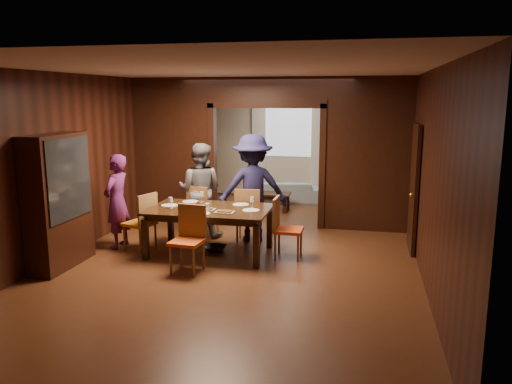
% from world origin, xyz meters
% --- Properties ---
extents(floor, '(9.00, 9.00, 0.00)m').
position_xyz_m(floor, '(0.00, 0.00, 0.00)').
color(floor, '#573018').
rests_on(floor, ground).
extents(ceiling, '(5.50, 9.00, 0.02)m').
position_xyz_m(ceiling, '(0.00, 0.00, 2.90)').
color(ceiling, silver).
rests_on(ceiling, room_walls).
extents(room_walls, '(5.52, 9.01, 2.90)m').
position_xyz_m(room_walls, '(0.00, 1.89, 1.51)').
color(room_walls, black).
rests_on(room_walls, floor).
extents(person_purple, '(0.43, 0.61, 1.59)m').
position_xyz_m(person_purple, '(-2.15, -0.43, 0.80)').
color(person_purple, '#632262').
rests_on(person_purple, floor).
extents(person_grey, '(0.84, 0.66, 1.71)m').
position_xyz_m(person_grey, '(-1.01, 0.54, 0.86)').
color(person_grey, slate).
rests_on(person_grey, floor).
extents(person_navy, '(1.38, 1.07, 1.89)m').
position_xyz_m(person_navy, '(-0.02, 0.49, 0.94)').
color(person_navy, '#1A1A41').
rests_on(person_navy, floor).
extents(sofa, '(1.81, 0.95, 0.50)m').
position_xyz_m(sofa, '(0.00, 3.85, 0.25)').
color(sofa, '#9CBBCC').
rests_on(sofa, floor).
extents(serving_bowl, '(0.37, 0.37, 0.09)m').
position_xyz_m(serving_bowl, '(-0.47, -0.30, 0.80)').
color(serving_bowl, black).
rests_on(serving_bowl, dining_table).
extents(dining_table, '(1.94, 1.21, 0.76)m').
position_xyz_m(dining_table, '(-0.53, -0.44, 0.38)').
color(dining_table, black).
rests_on(dining_table, floor).
extents(coffee_table, '(0.80, 0.50, 0.40)m').
position_xyz_m(coffee_table, '(-0.11, 2.85, 0.20)').
color(coffee_table, black).
rests_on(coffee_table, floor).
extents(chair_left, '(0.56, 0.56, 0.97)m').
position_xyz_m(chair_left, '(-1.73, -0.49, 0.48)').
color(chair_left, '#C67612').
rests_on(chair_left, floor).
extents(chair_right, '(0.44, 0.44, 0.97)m').
position_xyz_m(chair_right, '(0.76, -0.37, 0.48)').
color(chair_right, '#E44515').
rests_on(chair_right, floor).
extents(chair_far_l, '(0.55, 0.55, 0.97)m').
position_xyz_m(chair_far_l, '(-0.94, 0.49, 0.48)').
color(chair_far_l, orange).
rests_on(chair_far_l, floor).
extents(chair_far_r, '(0.49, 0.49, 0.97)m').
position_xyz_m(chair_far_r, '(-0.08, 0.41, 0.48)').
color(chair_far_r, orange).
rests_on(chair_far_r, floor).
extents(chair_near, '(0.48, 0.48, 0.97)m').
position_xyz_m(chair_near, '(-0.59, -1.34, 0.48)').
color(chair_near, '#E35215').
rests_on(chair_near, floor).
extents(hutch, '(0.40, 1.20, 2.00)m').
position_xyz_m(hutch, '(-2.53, -1.50, 1.00)').
color(hutch, black).
rests_on(hutch, floor).
extents(door_right, '(0.06, 0.90, 2.10)m').
position_xyz_m(door_right, '(2.70, 0.50, 1.05)').
color(door_right, black).
rests_on(door_right, floor).
extents(window_far, '(1.20, 0.03, 1.30)m').
position_xyz_m(window_far, '(0.00, 4.44, 1.70)').
color(window_far, silver).
rests_on(window_far, back_wall).
extents(curtain_left, '(0.35, 0.06, 2.40)m').
position_xyz_m(curtain_left, '(-0.75, 4.40, 1.25)').
color(curtain_left, white).
rests_on(curtain_left, back_wall).
extents(curtain_right, '(0.35, 0.06, 2.40)m').
position_xyz_m(curtain_right, '(0.75, 4.40, 1.25)').
color(curtain_right, white).
rests_on(curtain_right, back_wall).
extents(plate_left, '(0.27, 0.27, 0.01)m').
position_xyz_m(plate_left, '(-1.22, -0.41, 0.77)').
color(plate_left, white).
rests_on(plate_left, dining_table).
extents(plate_far_l, '(0.27, 0.27, 0.01)m').
position_xyz_m(plate_far_l, '(-0.99, -0.05, 0.77)').
color(plate_far_l, white).
rests_on(plate_far_l, dining_table).
extents(plate_far_r, '(0.27, 0.27, 0.01)m').
position_xyz_m(plate_far_r, '(-0.09, -0.09, 0.77)').
color(plate_far_r, silver).
rests_on(plate_far_r, dining_table).
extents(plate_right, '(0.27, 0.27, 0.01)m').
position_xyz_m(plate_right, '(0.17, -0.47, 0.77)').
color(plate_right, white).
rests_on(plate_right, dining_table).
extents(plate_near, '(0.27, 0.27, 0.01)m').
position_xyz_m(plate_near, '(-0.52, -0.84, 0.77)').
color(plate_near, white).
rests_on(plate_near, dining_table).
extents(platter_a, '(0.30, 0.20, 0.04)m').
position_xyz_m(platter_a, '(-0.55, -0.56, 0.78)').
color(platter_a, gray).
rests_on(platter_a, dining_table).
extents(platter_b, '(0.30, 0.20, 0.04)m').
position_xyz_m(platter_b, '(-0.20, -0.69, 0.78)').
color(platter_b, gray).
rests_on(platter_b, dining_table).
extents(wineglass_left, '(0.08, 0.08, 0.18)m').
position_xyz_m(wineglass_left, '(-1.13, -0.58, 0.85)').
color(wineglass_left, white).
rests_on(wineglass_left, dining_table).
extents(wineglass_far, '(0.08, 0.08, 0.18)m').
position_xyz_m(wineglass_far, '(-0.80, -0.01, 0.85)').
color(wineglass_far, silver).
rests_on(wineglass_far, dining_table).
extents(wineglass_right, '(0.08, 0.08, 0.18)m').
position_xyz_m(wineglass_right, '(0.14, -0.27, 0.85)').
color(wineglass_right, silver).
rests_on(wineglass_right, dining_table).
extents(tumbler, '(0.07, 0.07, 0.14)m').
position_xyz_m(tumbler, '(-0.47, -0.71, 0.83)').
color(tumbler, silver).
rests_on(tumbler, dining_table).
extents(condiment_jar, '(0.08, 0.08, 0.11)m').
position_xyz_m(condiment_jar, '(-0.69, -0.49, 0.82)').
color(condiment_jar, '#512312').
rests_on(condiment_jar, dining_table).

